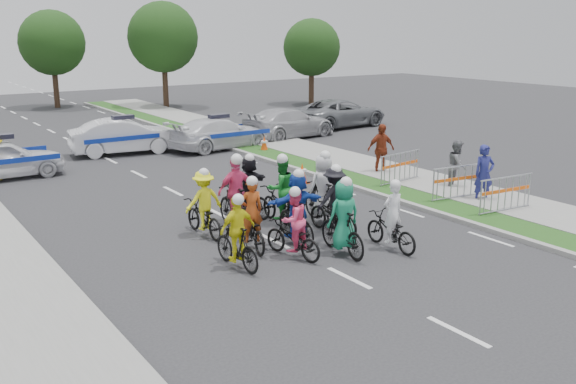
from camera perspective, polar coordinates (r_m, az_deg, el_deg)
ground at (r=13.84m, az=5.45°, el=-7.64°), size 90.00×90.00×0.00m
curb_right at (r=20.60m, az=7.58°, el=-0.09°), size 0.20×60.00×0.12m
grass_strip at (r=21.06m, az=9.00°, el=0.16°), size 1.20×60.00×0.11m
sidewalk_right at (r=22.30m, az=12.39°, el=0.83°), size 2.40×60.00×0.13m
rider_0 at (r=15.54m, az=9.15°, el=-3.00°), size 0.63×1.72×1.74m
rider_1 at (r=15.00m, az=4.91°, el=-2.88°), size 0.84×1.84×1.89m
rider_2 at (r=14.77m, az=0.45°, el=-3.48°), size 0.92×1.76×1.71m
rider_3 at (r=14.17m, az=-4.54°, el=-4.22°), size 0.89×1.66×1.72m
rider_4 at (r=16.45m, az=4.06°, el=-1.35°), size 1.05×1.85×1.86m
rider_5 at (r=15.74m, az=0.79°, el=-1.77°), size 1.54×1.84×1.89m
rider_6 at (r=15.41m, az=-3.33°, el=-2.90°), size 0.95×1.86×1.81m
rider_7 at (r=17.38m, az=3.12°, el=-0.27°), size 0.91×1.97×2.02m
rider_8 at (r=17.20m, az=-0.65°, el=-0.59°), size 0.86×1.97×1.97m
rider_9 at (r=16.81m, az=-4.64°, el=-0.80°), size 1.06×1.98×2.06m
rider_10 at (r=16.45m, az=-7.51°, el=-1.54°), size 1.00×1.76×1.78m
rider_11 at (r=17.94m, az=-3.51°, el=0.16°), size 1.51×1.80×1.82m
police_car_0 at (r=24.66m, az=-24.08°, el=2.71°), size 4.13×1.67×1.41m
police_car_1 at (r=27.88m, az=-14.37°, el=4.81°), size 4.64×2.23×1.47m
police_car_2 at (r=28.30m, az=-6.14°, el=5.21°), size 4.88×2.46×1.36m
civilian_sedan at (r=30.95m, az=0.03°, el=6.15°), size 5.16×2.66×1.43m
civilian_suv at (r=34.59m, az=4.68°, el=7.02°), size 5.46×2.83×1.47m
spectator_0 at (r=20.24m, az=17.03°, el=1.55°), size 0.75×0.62×1.78m
spectator_1 at (r=21.73m, az=14.80°, el=2.34°), size 0.99×0.93×1.62m
spectator_2 at (r=23.34m, az=8.26°, el=3.77°), size 1.15×0.64×1.84m
barrier_0 at (r=19.16m, az=18.76°, el=-0.32°), size 2.04×0.69×1.12m
barrier_1 at (r=20.21m, az=14.88°, el=0.72°), size 2.05×0.75×1.12m
barrier_2 at (r=21.89m, az=9.93°, el=2.03°), size 2.05×0.76×1.12m
cone_0 at (r=21.91m, az=1.27°, el=1.66°), size 0.40×0.40×0.70m
cone_1 at (r=27.41m, az=-2.12°, el=4.26°), size 0.40×0.40×0.70m
tree_1 at (r=43.41m, az=-11.04°, el=13.35°), size 4.55×4.55×6.82m
tree_2 at (r=44.44m, az=2.12°, el=12.71°), size 3.85×3.85×5.77m
tree_4 at (r=45.26m, az=-20.25°, el=12.33°), size 4.20×4.20×6.30m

